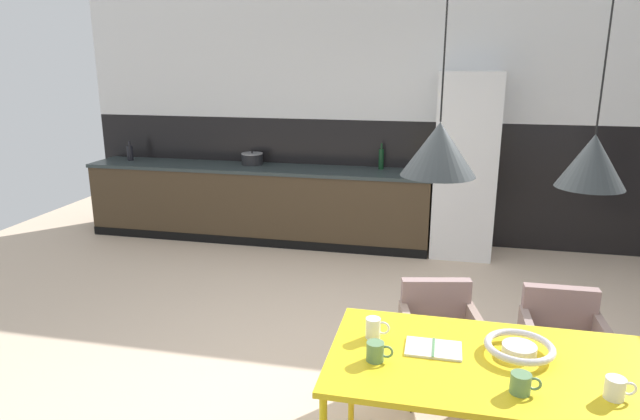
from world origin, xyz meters
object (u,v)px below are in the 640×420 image
Objects in this scene: open_book at (433,349)px; mug_short_terracotta at (374,328)px; refrigerator_column at (465,166)px; mug_tall_blue at (616,388)px; bottle_spice_small at (130,153)px; bottle_oil_tall at (381,159)px; armchair_near_window at (562,332)px; dining_table at (494,371)px; mug_wide_latte at (521,383)px; pendant_lamp_over_table_far at (592,161)px; pendant_lamp_over_table_near at (439,149)px; fruit_bowl at (519,347)px; cooking_pot at (252,159)px; mug_white_ceramic at (376,351)px; armchair_facing_counter at (439,323)px.

mug_short_terracotta reaches higher than open_book.
refrigerator_column is 15.72× the size of mug_tall_blue.
mug_short_terracotta is at bearing -45.64° from bottle_spice_small.
armchair_near_window is at bearing -63.28° from bottle_oil_tall.
refrigerator_column is at bearing 90.93° from dining_table.
refrigerator_column is 15.28× the size of mug_wide_latte.
pendant_lamp_over_table_far is at bearing -71.24° from bottle_oil_tall.
pendant_lamp_over_table_near is at bearing -18.77° from mug_short_terracotta.
pendant_lamp_over_table_near is (-0.26, -3.68, 0.74)m from refrigerator_column.
mug_tall_blue is at bearing -39.26° from fruit_bowl.
dining_table is at bearing 157.98° from mug_tall_blue.
cooking_pot reaches higher than dining_table.
fruit_bowl is at bearing 6.04° from open_book.
dining_table is 5.61m from bottle_spice_small.
armchair_near_window is 1.39m from mug_short_terracotta.
cooking_pot reaches higher than mug_white_ceramic.
armchair_near_window is (0.55, -2.78, -0.52)m from refrigerator_column.
pendant_lamp_over_table_near is (-0.32, 0.02, 1.05)m from dining_table.
bottle_spice_small is (-3.89, 2.86, 0.52)m from armchair_facing_counter.
fruit_bowl is 2.58× the size of mug_white_ceramic.
mug_short_terracotta is at bearing -62.12° from cooking_pot.
bottle_oil_tall is 1.24× the size of bottle_spice_small.
mug_tall_blue and mug_white_ceramic have the same top height.
pendant_lamp_over_table_near reaches higher than mug_short_terracotta.
bottle_oil_tall reaches higher than armchair_facing_counter.
open_book is at bearing 175.96° from pendant_lamp_over_table_far.
mug_white_ceramic is (-1.03, 0.08, -0.00)m from mug_tall_blue.
mug_tall_blue is at bearing -70.13° from bottle_oil_tall.
mug_white_ceramic reaches higher than fruit_bowl.
armchair_near_window is 1.19m from open_book.
mug_short_terracotta is at bearing 169.39° from open_book.
mug_wide_latte is at bearing -43.24° from bottle_spice_small.
bottle_oil_tall reaches higher than open_book.
bottle_oil_tall is at bearing 108.76° from pendant_lamp_over_table_far.
armchair_facing_counter is at bearing 0.76° from armchair_near_window.
pendant_lamp_over_table_far is (0.87, 0.12, 0.93)m from mug_white_ceramic.
bottle_oil_tall is (-1.49, 2.95, 0.53)m from armchair_near_window.
dining_table is at bearing 60.58° from armchair_near_window.
mug_short_terracotta is at bearing 35.38° from armchair_near_window.
bottle_oil_tall is at bearing 104.79° from mug_wide_latte.
mug_tall_blue is 5.03m from cooking_pot.
bottle_oil_tall is (-1.12, 3.78, 0.24)m from fruit_bowl.
armchair_facing_counter is 1.09m from mug_white_ceramic.
pendant_lamp_over_table_far reaches higher than cooking_pot.
mug_wide_latte is (-0.40, -1.16, 0.30)m from armchair_near_window.
bottle_oil_tall is (-1.00, 3.87, 0.33)m from dining_table.
fruit_bowl reaches higher than dining_table.
armchair_near_window is 2.67× the size of open_book.
fruit_bowl is 2.54× the size of mug_wide_latte.
refrigerator_column is at bearing -106.32° from armchair_facing_counter.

